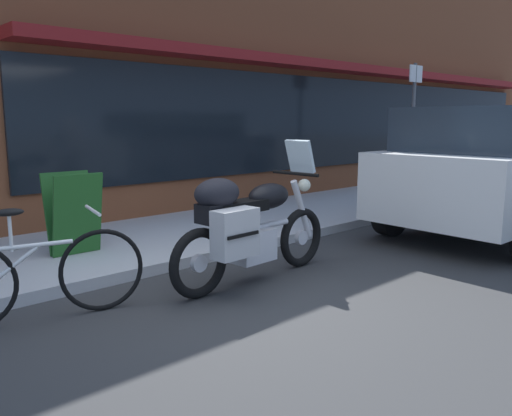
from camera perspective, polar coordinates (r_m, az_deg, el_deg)
name	(u,v)px	position (r m, az deg, el deg)	size (l,w,h in m)	color
ground_plane	(231,299)	(4.82, -2.74, -9.95)	(80.00, 80.00, 0.00)	#323232
storefront_building	(359,65)	(12.22, 11.26, 15.13)	(21.83, 0.90, 5.73)	brown
sidewalk_curb	(454,185)	(13.34, 20.94, 2.36)	(30.00, 2.44, 0.12)	#B1B1B1
touring_motorcycle	(248,224)	(5.08, -0.86, -1.78)	(2.12, 0.73, 1.41)	black
parked_bicycle	(38,275)	(4.55, -22.80, -6.84)	(1.67, 0.56, 0.94)	black
parked_minivan	(507,167)	(8.30, 25.83, 4.06)	(4.64, 2.22, 1.77)	silver
sandwich_board_sign	(74,213)	(6.16, -19.38, -0.56)	(0.55, 0.41, 0.91)	#1E511E
parking_sign_pole	(413,119)	(10.79, 16.84, 9.38)	(0.44, 0.07, 2.57)	#59595B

